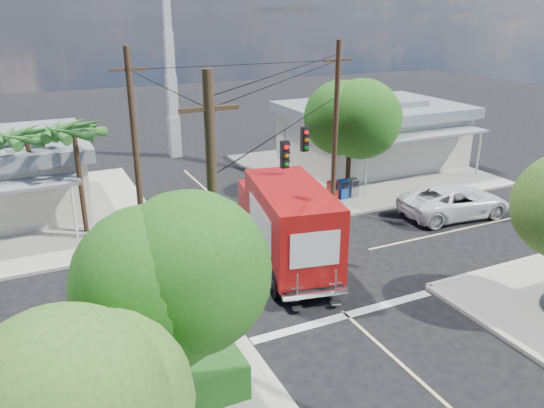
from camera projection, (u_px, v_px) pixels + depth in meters
ground at (292, 266)px, 22.78m from camera, size 120.00×120.00×0.00m
sidewalk_ne at (360, 169)px, 36.36m from camera, size 14.12×14.12×0.14m
sidewalk_nw at (11, 220)px, 27.60m from camera, size 14.12×14.12×0.14m
road_markings at (309, 281)px, 21.53m from camera, size 32.00×32.00×0.01m
building_ne at (372, 132)px, 37.16m from camera, size 11.80×10.20×4.50m
radio_tower at (171, 80)px, 38.00m from camera, size 0.80×0.80×17.00m
tree_sw_front at (175, 292)px, 12.08m from camera, size 3.88×3.78×6.03m
tree_ne_front at (351, 116)px, 29.77m from camera, size 4.21×4.14×6.66m
tree_ne_back at (367, 116)px, 32.88m from camera, size 3.77×3.66×5.82m
palm_nw_front at (74, 133)px, 24.38m from camera, size 3.01×3.08×5.59m
palm_nw_back at (27, 138)px, 24.98m from camera, size 3.01×3.08×5.19m
utility_poles at (242, 157)px, 21.89m from camera, size 12.00×10.68×9.00m
picket_fence at (135, 382)px, 14.66m from camera, size 5.94×0.06×1.00m
hedge_sw at (134, 403)px, 13.90m from camera, size 6.20×1.20×1.10m
vending_boxes at (343, 189)px, 30.42m from camera, size 1.90×0.50×1.10m
delivery_truck at (286, 222)px, 22.61m from camera, size 4.07×8.75×3.65m
parked_car at (455, 202)px, 28.05m from camera, size 6.19×3.26×1.66m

